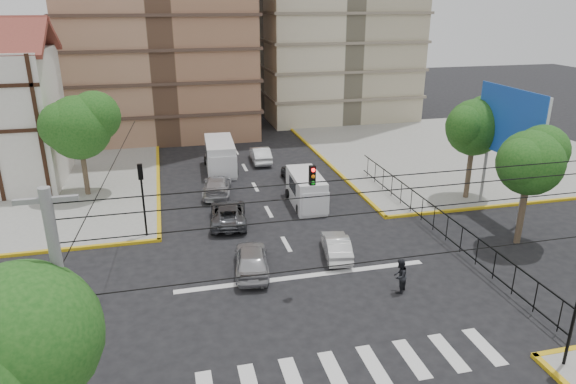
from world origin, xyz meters
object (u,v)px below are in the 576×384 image
object	(u,v)px
van_left_lane	(220,157)
car_white_front_right	(336,246)
van_right_lane	(307,191)
pedestrian_crosswalk	(400,276)
traffic_light_nw	(142,188)
car_silver_front_left	(252,259)

from	to	relation	value
van_left_lane	car_white_front_right	bearing A→B (deg)	-72.29
van_right_lane	pedestrian_crosswalk	distance (m)	11.81
van_left_lane	pedestrian_crosswalk	xyz separation A→B (m)	(6.10, -20.68, -0.36)
car_white_front_right	van_left_lane	bearing A→B (deg)	-65.12
van_right_lane	van_left_lane	distance (m)	10.16
car_white_front_right	pedestrian_crosswalk	size ratio (longest dim) A/B	2.14
traffic_light_nw	car_white_front_right	size ratio (longest dim) A/B	1.19
traffic_light_nw	van_right_lane	xyz separation A→B (m)	(10.55, 2.63, -2.06)
traffic_light_nw	car_silver_front_left	size ratio (longest dim) A/B	1.04
van_right_lane	traffic_light_nw	bearing A→B (deg)	-163.41
car_silver_front_left	car_white_front_right	xyz separation A→B (m)	(4.79, 0.65, -0.11)
traffic_light_nw	car_white_front_right	xyz separation A→B (m)	(10.12, -4.86, -2.50)
traffic_light_nw	pedestrian_crosswalk	distance (m)	15.10
pedestrian_crosswalk	traffic_light_nw	bearing A→B (deg)	-80.56
traffic_light_nw	car_silver_front_left	world-z (taller)	traffic_light_nw
van_right_lane	car_white_front_right	bearing A→B (deg)	-90.70
van_left_lane	car_silver_front_left	bearing A→B (deg)	-88.61
car_silver_front_left	car_white_front_right	size ratio (longest dim) A/B	1.15
traffic_light_nw	car_white_front_right	world-z (taller)	traffic_light_nw
van_right_lane	van_left_lane	world-z (taller)	van_left_lane
van_left_lane	van_right_lane	bearing A→B (deg)	-58.94
car_silver_front_left	pedestrian_crosswalk	distance (m)	7.45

